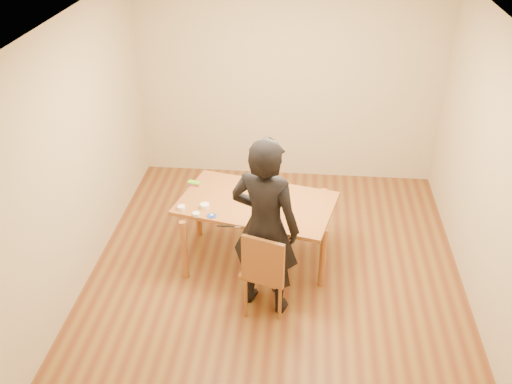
# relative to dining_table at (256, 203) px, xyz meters

# --- Properties ---
(room_shell) EXTENTS (4.00, 4.50, 2.70)m
(room_shell) POSITION_rel_dining_table_xyz_m (0.23, 0.12, 0.62)
(room_shell) COLOR brown
(room_shell) RESTS_ON ground
(dining_table) EXTENTS (1.78, 1.29, 0.04)m
(dining_table) POSITION_rel_dining_table_xyz_m (0.00, 0.00, 0.00)
(dining_table) COLOR brown
(dining_table) RESTS_ON floor
(dining_chair) EXTENTS (0.49, 0.49, 0.04)m
(dining_chair) POSITION_rel_dining_table_xyz_m (0.15, -0.78, -0.28)
(dining_chair) COLOR brown
(dining_chair) RESTS_ON floor
(cake_plate) EXTENTS (0.30, 0.30, 0.02)m
(cake_plate) POSITION_rel_dining_table_xyz_m (0.13, 0.02, 0.03)
(cake_plate) COLOR red
(cake_plate) RESTS_ON dining_table
(cake) EXTENTS (0.21, 0.21, 0.07)m
(cake) POSITION_rel_dining_table_xyz_m (0.13, 0.02, 0.08)
(cake) COLOR white
(cake) RESTS_ON cake_plate
(frosting_dome) EXTENTS (0.20, 0.20, 0.03)m
(frosting_dome) POSITION_rel_dining_table_xyz_m (0.13, 0.02, 0.12)
(frosting_dome) COLOR white
(frosting_dome) RESTS_ON cake
(frosting_tub) EXTENTS (0.10, 0.10, 0.09)m
(frosting_tub) POSITION_rel_dining_table_xyz_m (0.04, -0.45, 0.06)
(frosting_tub) COLOR white
(frosting_tub) RESTS_ON dining_table
(frosting_lid) EXTENTS (0.10, 0.10, 0.01)m
(frosting_lid) POSITION_rel_dining_table_xyz_m (-0.43, -0.32, 0.02)
(frosting_lid) COLOR #173A98
(frosting_lid) RESTS_ON dining_table
(frosting_dollop) EXTENTS (0.04, 0.04, 0.02)m
(frosting_dollop) POSITION_rel_dining_table_xyz_m (-0.43, -0.32, 0.04)
(frosting_dollop) COLOR white
(frosting_dollop) RESTS_ON frosting_lid
(ramekin_green) EXTENTS (0.07, 0.07, 0.04)m
(ramekin_green) POSITION_rel_dining_table_xyz_m (-0.59, -0.33, 0.04)
(ramekin_green) COLOR white
(ramekin_green) RESTS_ON dining_table
(ramekin_yellow) EXTENTS (0.09, 0.09, 0.04)m
(ramekin_yellow) POSITION_rel_dining_table_xyz_m (-0.53, -0.17, 0.04)
(ramekin_yellow) COLOR white
(ramekin_yellow) RESTS_ON dining_table
(ramekin_multi) EXTENTS (0.08, 0.08, 0.04)m
(ramekin_multi) POSITION_rel_dining_table_xyz_m (-0.76, -0.22, 0.04)
(ramekin_multi) COLOR white
(ramekin_multi) RESTS_ON dining_table
(candy_box_pink) EXTENTS (0.13, 0.07, 0.02)m
(candy_box_pink) POSITION_rel_dining_table_xyz_m (-0.72, 0.29, 0.03)
(candy_box_pink) COLOR #CD309A
(candy_box_pink) RESTS_ON dining_table
(candy_box_green) EXTENTS (0.15, 0.10, 0.02)m
(candy_box_green) POSITION_rel_dining_table_xyz_m (-0.73, 0.29, 0.05)
(candy_box_green) COLOR green
(candy_box_green) RESTS_ON candy_box_pink
(spatula) EXTENTS (0.18, 0.02, 0.01)m
(spatula) POSITION_rel_dining_table_xyz_m (-0.26, -0.49, 0.02)
(spatula) COLOR black
(spatula) RESTS_ON dining_table
(person) EXTENTS (0.78, 0.63, 1.85)m
(person) POSITION_rel_dining_table_xyz_m (0.15, -0.73, 0.20)
(person) COLOR black
(person) RESTS_ON floor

